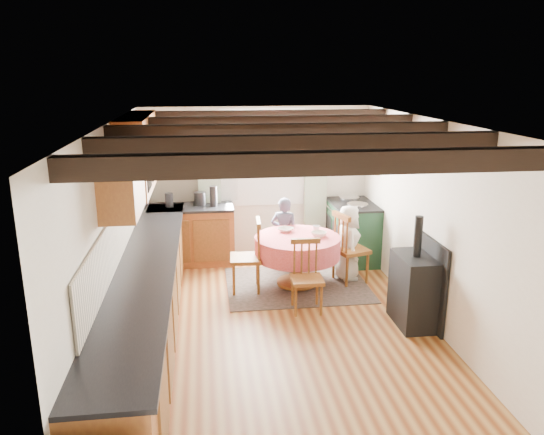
{
  "coord_description": "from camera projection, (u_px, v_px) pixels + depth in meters",
  "views": [
    {
      "loc": [
        -0.82,
        -5.51,
        2.91
      ],
      "look_at": [
        0.0,
        0.8,
        1.15
      ],
      "focal_mm": 34.82,
      "sensor_mm": 36.0,
      "label": 1
    }
  ],
  "objects": [
    {
      "name": "floor",
      "position": [
        281.0,
        330.0,
        6.15
      ],
      "size": [
        3.6,
        5.5,
        0.0
      ],
      "primitive_type": "cube",
      "color": "#A5763A",
      "rests_on": "ground"
    },
    {
      "name": "ceiling",
      "position": [
        282.0,
        123.0,
        5.51
      ],
      "size": [
        3.6,
        5.5,
        0.0
      ],
      "primitive_type": "cube",
      "color": "white",
      "rests_on": "ground"
    },
    {
      "name": "wall_back",
      "position": [
        256.0,
        182.0,
        8.46
      ],
      "size": [
        3.6,
        0.0,
        2.4
      ],
      "primitive_type": "cube",
      "color": "silver",
      "rests_on": "ground"
    },
    {
      "name": "wall_front",
      "position": [
        347.0,
        364.0,
        3.2
      ],
      "size": [
        3.6,
        0.0,
        2.4
      ],
      "primitive_type": "cube",
      "color": "silver",
      "rests_on": "ground"
    },
    {
      "name": "wall_left",
      "position": [
        114.0,
        239.0,
        5.6
      ],
      "size": [
        0.0,
        5.5,
        2.4
      ],
      "primitive_type": "cube",
      "color": "silver",
      "rests_on": "ground"
    },
    {
      "name": "wall_right",
      "position": [
        436.0,
        226.0,
        6.05
      ],
      "size": [
        0.0,
        5.5,
        2.4
      ],
      "primitive_type": "cube",
      "color": "silver",
      "rests_on": "ground"
    },
    {
      "name": "beam_a",
      "position": [
        325.0,
        163.0,
        3.62
      ],
      "size": [
        3.6,
        0.16,
        0.16
      ],
      "primitive_type": "cube",
      "color": "black",
      "rests_on": "ceiling"
    },
    {
      "name": "beam_b",
      "position": [
        299.0,
        144.0,
        4.58
      ],
      "size": [
        3.6,
        0.16,
        0.16
      ],
      "primitive_type": "cube",
      "color": "black",
      "rests_on": "ceiling"
    },
    {
      "name": "beam_c",
      "position": [
        282.0,
        131.0,
        5.53
      ],
      "size": [
        3.6,
        0.16,
        0.16
      ],
      "primitive_type": "cube",
      "color": "black",
      "rests_on": "ceiling"
    },
    {
      "name": "beam_d",
      "position": [
        270.0,
        123.0,
        6.49
      ],
      "size": [
        3.6,
        0.16,
        0.16
      ],
      "primitive_type": "cube",
      "color": "black",
      "rests_on": "ceiling"
    },
    {
      "name": "beam_e",
      "position": [
        261.0,
        116.0,
        7.44
      ],
      "size": [
        3.6,
        0.16,
        0.16
      ],
      "primitive_type": "cube",
      "color": "black",
      "rests_on": "ceiling"
    },
    {
      "name": "splash_left",
      "position": [
        120.0,
        230.0,
        5.89
      ],
      "size": [
        0.02,
        4.5,
        0.55
      ],
      "primitive_type": "cube",
      "color": "beige",
      "rests_on": "wall_left"
    },
    {
      "name": "splash_back",
      "position": [
        193.0,
        184.0,
        8.31
      ],
      "size": [
        1.4,
        0.02,
        0.55
      ],
      "primitive_type": "cube",
      "color": "beige",
      "rests_on": "wall_back"
    },
    {
      "name": "base_cabinet_left",
      "position": [
        147.0,
        303.0,
        5.84
      ],
      "size": [
        0.6,
        5.3,
        0.88
      ],
      "primitive_type": "cube",
      "color": "#9C5D26",
      "rests_on": "floor"
    },
    {
      "name": "base_cabinet_back",
      "position": [
        192.0,
        236.0,
        8.24
      ],
      "size": [
        1.3,
        0.6,
        0.88
      ],
      "primitive_type": "cube",
      "color": "#9C5D26",
      "rests_on": "floor"
    },
    {
      "name": "worktop_left",
      "position": [
        147.0,
        264.0,
        5.72
      ],
      "size": [
        0.64,
        5.3,
        0.04
      ],
      "primitive_type": "cube",
      "color": "black",
      "rests_on": "base_cabinet_left"
    },
    {
      "name": "worktop_back",
      "position": [
        191.0,
        207.0,
        8.1
      ],
      "size": [
        1.3,
        0.64,
        0.04
      ],
      "primitive_type": "cube",
      "color": "black",
      "rests_on": "base_cabinet_back"
    },
    {
      "name": "wall_cabinet_glass",
      "position": [
        138.0,
        152.0,
        6.57
      ],
      "size": [
        0.34,
        1.8,
        0.9
      ],
      "primitive_type": "cube",
      "color": "#9C5D26",
      "rests_on": "wall_left"
    },
    {
      "name": "wall_cabinet_solid",
      "position": [
        121.0,
        179.0,
        5.15
      ],
      "size": [
        0.34,
        0.9,
        0.7
      ],
      "primitive_type": "cube",
      "color": "#9C5D26",
      "rests_on": "wall_left"
    },
    {
      "name": "window_frame",
      "position": [
        263.0,
        158.0,
        8.35
      ],
      "size": [
        1.34,
        0.03,
        1.54
      ],
      "primitive_type": "cube",
      "color": "white",
      "rests_on": "wall_back"
    },
    {
      "name": "window_pane",
      "position": [
        262.0,
        158.0,
        8.35
      ],
      "size": [
        1.2,
        0.01,
        1.4
      ],
      "primitive_type": "cube",
      "color": "white",
      "rests_on": "wall_back"
    },
    {
      "name": "curtain_left",
      "position": [
        210.0,
        191.0,
        8.29
      ],
      "size": [
        0.35,
        0.1,
        2.1
      ],
      "primitive_type": "cube",
      "color": "beige",
      "rests_on": "wall_back"
    },
    {
      "name": "curtain_right",
      "position": [
        316.0,
        188.0,
        8.51
      ],
      "size": [
        0.35,
        0.1,
        2.1
      ],
      "primitive_type": "cube",
      "color": "beige",
      "rests_on": "wall_back"
    },
    {
      "name": "curtain_rod",
      "position": [
        263.0,
        120.0,
        8.11
      ],
      "size": [
        2.0,
        0.03,
        0.03
      ],
      "primitive_type": "cylinder",
      "rotation": [
        0.0,
        1.57,
        0.0
      ],
      "color": "black",
      "rests_on": "wall_back"
    },
    {
      "name": "wall_picture",
      "position": [
        373.0,
        153.0,
        8.11
      ],
      "size": [
        0.04,
        0.5,
        0.6
      ],
      "primitive_type": "cube",
      "color": "gold",
      "rests_on": "wall_right"
    },
    {
      "name": "wall_plate",
      "position": [
        322.0,
        150.0,
        8.42
      ],
      "size": [
        0.3,
        0.02,
        0.3
      ],
      "primitive_type": "cylinder",
      "rotation": [
        1.57,
        0.0,
        0.0
      ],
      "color": "silver",
      "rests_on": "wall_back"
    },
    {
      "name": "rug",
      "position": [
        297.0,
        285.0,
        7.46
      ],
      "size": [
        1.97,
        1.53,
        0.01
      ],
      "primitive_type": "cube",
      "color": "black",
      "rests_on": "floor"
    },
    {
      "name": "dining_table",
      "position": [
        297.0,
        261.0,
        7.36
      ],
      "size": [
        1.19,
        1.19,
        0.72
      ],
      "primitive_type": null,
      "color": "#E96F7A",
      "rests_on": "floor"
    },
    {
      "name": "chair_near",
      "position": [
        307.0,
        277.0,
        6.54
      ],
      "size": [
        0.4,
        0.42,
        0.91
      ],
      "primitive_type": null,
      "rotation": [
        0.0,
        0.0,
        -0.03
      ],
      "color": "brown",
      "rests_on": "floor"
    },
    {
      "name": "chair_left",
      "position": [
        246.0,
        256.0,
        7.15
      ],
      "size": [
        0.48,
        0.46,
        1.01
      ],
      "primitive_type": null,
      "rotation": [
        0.0,
        0.0,
        -1.63
      ],
      "color": "brown",
      "rests_on": "floor"
    },
    {
      "name": "chair_right",
      "position": [
        351.0,
        247.0,
        7.47
      ],
      "size": [
        0.57,
        0.56,
        1.03
      ],
      "primitive_type": null,
      "rotation": [
        0.0,
        0.0,
        1.87
      ],
      "color": "brown",
      "rests_on": "floor"
    },
    {
      "name": "aga_range",
      "position": [
        352.0,
        231.0,
        8.35
      ],
      "size": [
        0.67,
        1.03,
        0.95
      ],
      "primitive_type": null,
      "color": "#1C3E26",
      "rests_on": "floor"
    },
    {
      "name": "cast_iron_stove",
      "position": [
        415.0,
        271.0,
        6.14
      ],
      "size": [
        0.4,
        0.67,
        1.33
      ],
      "primitive_type": null,
      "color": "black",
      "rests_on": "floor"
    },
    {
      "name": "child_far",
      "position": [
        284.0,
        234.0,
        7.92
      ],
      "size": [
        0.48,
        0.39,
        1.13
      ],
      "primitive_type": "imported",
      "rotation": [
        0.0,
        0.0,
        2.8
      ],
      "color": "#3E4256",
      "rests_on": "floor"
    },
    {
      "name": "child_right",
      "position": [
        348.0,
        243.0,
        7.55
      ],
      "size": [
        0.36,
        0.55,
        1.1
      ],
      "primitive_type": "imported",
      "rotation": [
        0.0,
        0.0,
        1.54
      ],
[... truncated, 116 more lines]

